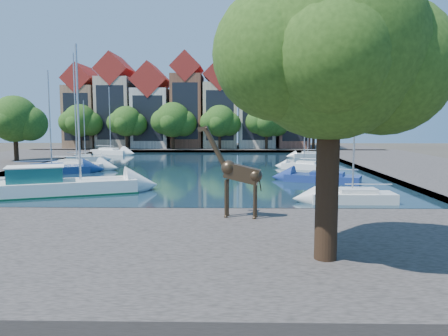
# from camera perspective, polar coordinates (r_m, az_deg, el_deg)

# --- Properties ---
(ground) EXTENTS (160.00, 160.00, 0.00)m
(ground) POSITION_cam_1_polar(r_m,az_deg,el_deg) (25.12, -8.55, -6.26)
(ground) COLOR #38332B
(ground) RESTS_ON ground
(water_basin) EXTENTS (38.00, 50.00, 0.08)m
(water_basin) POSITION_cam_1_polar(r_m,az_deg,el_deg) (48.65, -3.83, -0.10)
(water_basin) COLOR black
(water_basin) RESTS_ON ground
(near_quay) EXTENTS (50.00, 14.00, 0.50)m
(near_quay) POSITION_cam_1_polar(r_m,az_deg,el_deg) (18.42, -12.26, -10.17)
(near_quay) COLOR #4F4845
(near_quay) RESTS_ON ground
(far_quay) EXTENTS (60.00, 16.00, 0.50)m
(far_quay) POSITION_cam_1_polar(r_m,az_deg,el_deg) (80.45, -1.87, 2.57)
(far_quay) COLOR #4F4845
(far_quay) RESTS_ON ground
(right_quay) EXTENTS (14.00, 52.00, 0.50)m
(right_quay) POSITION_cam_1_polar(r_m,az_deg,el_deg) (52.73, 24.36, 0.08)
(right_quay) COLOR #4F4845
(right_quay) RESTS_ON ground
(plane_tree) EXTENTS (8.32, 6.40, 10.62)m
(plane_tree) POSITION_cam_1_polar(r_m,az_deg,el_deg) (15.72, 14.17, 14.33)
(plane_tree) COLOR #332114
(plane_tree) RESTS_ON near_quay
(townhouse_west_end) EXTENTS (5.44, 9.18, 14.93)m
(townhouse_west_end) POSITION_cam_1_polar(r_m,az_deg,el_deg) (84.67, -17.76, 7.28)
(townhouse_west_end) COLOR #906B4E
(townhouse_west_end) RESTS_ON far_quay
(townhouse_west_mid) EXTENTS (5.94, 9.18, 16.79)m
(townhouse_west_mid) POSITION_cam_1_polar(r_m,az_deg,el_deg) (82.96, -13.82, 8.03)
(townhouse_west_mid) COLOR tan
(townhouse_west_mid) RESTS_ON far_quay
(townhouse_west_inner) EXTENTS (6.43, 9.18, 15.15)m
(townhouse_west_inner) POSITION_cam_1_polar(r_m,az_deg,el_deg) (81.52, -9.35, 7.53)
(townhouse_west_inner) COLOR beige
(townhouse_west_inner) RESTS_ON far_quay
(townhouse_center) EXTENTS (5.44, 9.18, 16.93)m
(townhouse_center) POSITION_cam_1_polar(r_m,az_deg,el_deg) (80.63, -4.76, 8.33)
(townhouse_center) COLOR brown
(townhouse_center) RESTS_ON far_quay
(townhouse_east_inner) EXTENTS (5.94, 9.18, 15.79)m
(townhouse_east_inner) POSITION_cam_1_polar(r_m,az_deg,el_deg) (80.23, -0.45, 7.91)
(townhouse_east_inner) COLOR #C1AF8A
(townhouse_east_inner) RESTS_ON far_quay
(townhouse_east_mid) EXTENTS (6.43, 9.18, 16.65)m
(townhouse_east_mid) POSITION_cam_1_polar(r_m,az_deg,el_deg) (80.32, 4.24, 8.16)
(townhouse_east_mid) COLOR beige
(townhouse_east_mid) RESTS_ON far_quay
(townhouse_east_end) EXTENTS (5.44, 9.18, 14.43)m
(townhouse_east_end) POSITION_cam_1_polar(r_m,az_deg,el_deg) (80.91, 8.87, 7.38)
(townhouse_east_end) COLOR brown
(townhouse_east_end) RESTS_ON far_quay
(far_tree_far_west) EXTENTS (7.28, 5.60, 7.68)m
(far_tree_far_west) POSITION_cam_1_polar(r_m,az_deg,el_deg) (79.09, -18.24, 5.78)
(far_tree_far_west) COLOR #332114
(far_tree_far_west) RESTS_ON far_quay
(far_tree_west) EXTENTS (6.76, 5.20, 7.36)m
(far_tree_west) POSITION_cam_1_polar(r_m,az_deg,el_deg) (76.83, -12.57, 5.85)
(far_tree_west) COLOR #332114
(far_tree_west) RESTS_ON far_quay
(far_tree_mid_west) EXTENTS (7.80, 6.00, 8.00)m
(far_tree_mid_west) POSITION_cam_1_polar(r_m,az_deg,el_deg) (75.35, -6.61, 6.12)
(far_tree_mid_west) COLOR #332114
(far_tree_mid_west) RESTS_ON far_quay
(far_tree_mid_east) EXTENTS (7.02, 5.40, 7.52)m
(far_tree_mid_east) POSITION_cam_1_polar(r_m,az_deg,el_deg) (74.70, -0.49, 6.04)
(far_tree_mid_east) COLOR #332114
(far_tree_mid_east) RESTS_ON far_quay
(far_tree_east) EXTENTS (7.54, 5.80, 7.84)m
(far_tree_east) POSITION_cam_1_polar(r_m,az_deg,el_deg) (74.90, 5.68, 6.09)
(far_tree_east) COLOR #332114
(far_tree_east) RESTS_ON far_quay
(far_tree_far_east) EXTENTS (6.76, 5.20, 7.36)m
(far_tree_far_east) POSITION_cam_1_polar(r_m,az_deg,el_deg) (75.96, 11.73, 5.87)
(far_tree_far_east) COLOR #332114
(far_tree_far_east) RESTS_ON far_quay
(side_tree_left_far) EXTENTS (7.28, 5.60, 7.88)m
(side_tree_left_far) POSITION_cam_1_polar(r_m,az_deg,el_deg) (58.33, -25.58, 5.62)
(side_tree_left_far) COLOR #332114
(side_tree_left_far) RESTS_ON left_quay
(giraffe_statue) EXTENTS (3.23, 0.99, 4.63)m
(giraffe_statue) POSITION_cam_1_polar(r_m,az_deg,el_deg) (22.00, 1.70, -0.64)
(giraffe_statue) COLOR #36291B
(giraffe_statue) RESTS_ON near_quay
(motorsailer) EXTENTS (10.59, 6.48, 10.70)m
(motorsailer) POSITION_cam_1_polar(r_m,az_deg,el_deg) (33.45, -20.87, -1.91)
(motorsailer) COLOR white
(motorsailer) RESTS_ON water_basin
(sailboat_left_b) EXTENTS (7.56, 5.23, 10.22)m
(sailboat_left_b) POSITION_cam_1_polar(r_m,az_deg,el_deg) (46.95, -21.57, -0.04)
(sailboat_left_b) COLOR navy
(sailboat_left_b) RESTS_ON water_basin
(sailboat_left_c) EXTENTS (6.83, 3.29, 12.44)m
(sailboat_left_c) POSITION_cam_1_polar(r_m,az_deg,el_deg) (49.98, -18.63, 0.51)
(sailboat_left_c) COLOR silver
(sailboat_left_c) RESTS_ON water_basin
(sailboat_left_d) EXTENTS (5.00, 3.13, 7.89)m
(sailboat_left_d) POSITION_cam_1_polar(r_m,az_deg,el_deg) (59.64, -17.66, 1.32)
(sailboat_left_d) COLOR silver
(sailboat_left_d) RESTS_ON water_basin
(sailboat_left_e) EXTENTS (6.59, 4.40, 10.49)m
(sailboat_left_e) POSITION_cam_1_polar(r_m,az_deg,el_deg) (70.98, -14.58, 2.19)
(sailboat_left_e) COLOR white
(sailboat_left_e) RESTS_ON water_basin
(sailboat_right_a) EXTENTS (5.42, 1.92, 9.24)m
(sailboat_right_a) POSITION_cam_1_polar(r_m,az_deg,el_deg) (29.63, 16.42, -3.37)
(sailboat_right_a) COLOR silver
(sailboat_right_a) RESTS_ON water_basin
(sailboat_right_b) EXTENTS (6.71, 4.42, 8.89)m
(sailboat_right_b) POSITION_cam_1_polar(r_m,az_deg,el_deg) (38.75, 12.74, -1.09)
(sailboat_right_b) COLOR navy
(sailboat_right_b) RESTS_ON water_basin
(sailboat_right_c) EXTENTS (4.88, 3.42, 9.63)m
(sailboat_right_c) POSITION_cam_1_polar(r_m,az_deg,el_deg) (48.47, 10.39, 0.45)
(sailboat_right_c) COLOR white
(sailboat_right_c) RESTS_ON water_basin
(sailboat_right_d) EXTENTS (4.71, 2.38, 7.16)m
(sailboat_right_d) POSITION_cam_1_polar(r_m,az_deg,el_deg) (63.84, 10.87, 1.78)
(sailboat_right_d) COLOR silver
(sailboat_right_d) RESTS_ON water_basin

